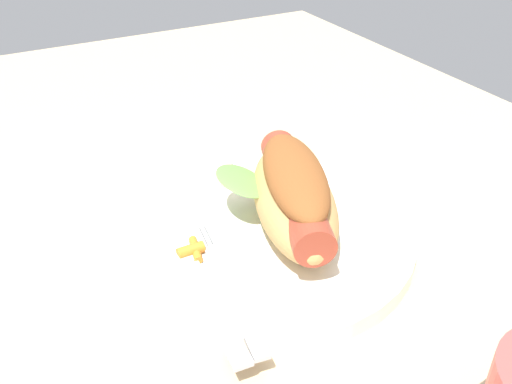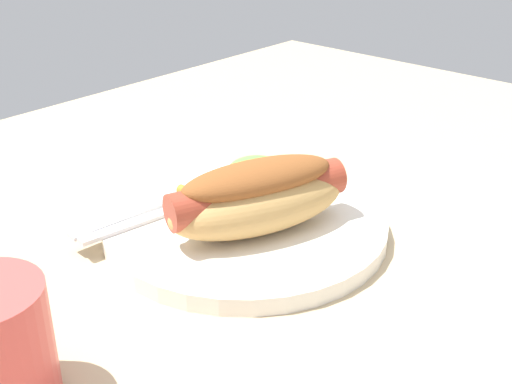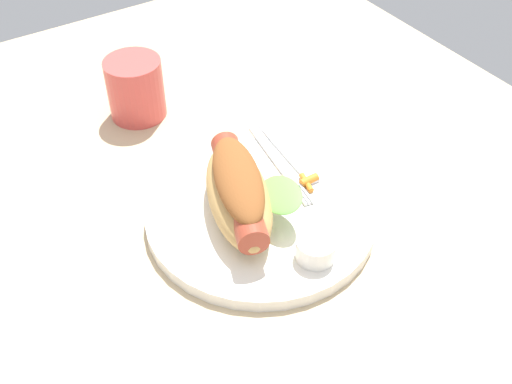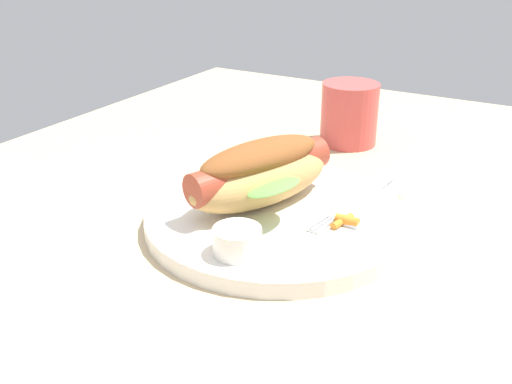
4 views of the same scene
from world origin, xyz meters
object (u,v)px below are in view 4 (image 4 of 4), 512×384
object	(u,v)px
plate	(277,218)
carrot_garnish	(345,221)
fork	(357,201)
hot_dog	(261,172)
sauce_ramekin	(240,242)
drinking_cup	(349,114)
knife	(378,202)

from	to	relation	value
plate	carrot_garnish	xyz separation A→B (cm)	(0.53, -6.99, 1.23)
plate	fork	world-z (taller)	fork
hot_dog	sauce_ramekin	distance (cm)	10.68
plate	drinking_cup	distance (cm)	26.68
plate	fork	size ratio (longest dim) A/B	1.66
sauce_ramekin	hot_dog	bearing A→B (deg)	19.52
sauce_ramekin	fork	distance (cm)	15.50
sauce_ramekin	fork	size ratio (longest dim) A/B	0.27
knife	drinking_cup	distance (cm)	22.77
plate	hot_dog	distance (cm)	4.83
knife	drinking_cup	size ratio (longest dim) A/B	1.57
hot_dog	knife	distance (cm)	12.37
plate	knife	xyz separation A→B (cm)	(6.58, -8.15, 0.98)
sauce_ramekin	fork	xyz separation A→B (cm)	(14.63, -5.02, -1.01)
plate	hot_dog	world-z (taller)	hot_dog
sauce_ramekin	drinking_cup	xyz separation A→B (cm)	(35.34, 4.15, 1.34)
plate	fork	distance (cm)	8.40
hot_dog	drinking_cup	bearing A→B (deg)	-158.15
fork	carrot_garnish	size ratio (longest dim) A/B	5.22
sauce_ramekin	carrot_garnish	xyz separation A→B (cm)	(9.56, -5.82, -0.78)
fork	carrot_garnish	xyz separation A→B (cm)	(-5.06, -0.80, 0.23)
sauce_ramekin	knife	distance (cm)	17.13
hot_dog	fork	size ratio (longest dim) A/B	1.15
drinking_cup	knife	bearing A→B (deg)	-150.56
sauce_ramekin	knife	world-z (taller)	sauce_ramekin
fork	drinking_cup	bearing A→B (deg)	-147.67
knife	hot_dog	bearing A→B (deg)	-56.68
hot_dog	sauce_ramekin	bearing A→B (deg)	39.92
fork	carrot_garnish	bearing A→B (deg)	17.48
sauce_ramekin	fork	world-z (taller)	sauce_ramekin
hot_dog	carrot_garnish	distance (cm)	9.77
knife	carrot_garnish	bearing A→B (deg)	-6.28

